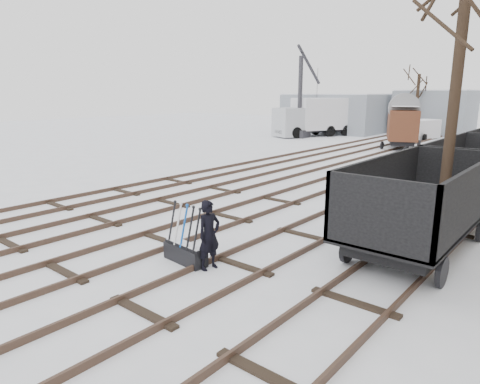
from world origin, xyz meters
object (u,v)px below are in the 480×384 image
object	(u,v)px
lorry	(314,117)
freight_wagon_a	(420,217)
ground_frame	(185,252)
crane	(301,114)
worker	(209,235)
panel_van	(420,129)
box_van_wagon	(403,124)

from	to	relation	value
lorry	freight_wagon_a	bearing A→B (deg)	-30.18
freight_wagon_a	lorry	xyz separation A→B (m)	(-18.32, 25.80, 0.95)
ground_frame	crane	distance (m)	32.08
crane	lorry	bearing A→B (deg)	72.60
worker	freight_wagon_a	xyz separation A→B (m)	(3.51, 4.46, 0.10)
worker	lorry	world-z (taller)	lorry
ground_frame	panel_van	world-z (taller)	panel_van
panel_van	crane	world-z (taller)	crane
box_van_wagon	lorry	world-z (taller)	lorry
panel_van	freight_wagon_a	bearing A→B (deg)	-59.54
box_van_wagon	freight_wagon_a	bearing A→B (deg)	-92.27
box_van_wagon	panel_van	distance (m)	7.83
panel_van	crane	bearing A→B (deg)	-137.33
crane	box_van_wagon	bearing A→B (deg)	-17.00
ground_frame	lorry	size ratio (longest dim) A/B	0.17
ground_frame	lorry	distance (m)	33.50
ground_frame	worker	xyz separation A→B (m)	(0.75, 0.10, 0.57)
worker	lorry	xyz separation A→B (m)	(-14.81, 30.26, 1.05)
worker	freight_wagon_a	distance (m)	5.68
freight_wagon_a	crane	distance (m)	30.47
lorry	crane	bearing A→B (deg)	-78.28
ground_frame	crane	bearing A→B (deg)	122.37
lorry	crane	world-z (taller)	crane
ground_frame	lorry	xyz separation A→B (m)	(-14.06, 30.36, 1.62)
freight_wagon_a	box_van_wagon	distance (m)	23.23
ground_frame	crane	xyz separation A→B (m)	(-14.47, 28.57, 1.95)
worker	crane	xyz separation A→B (m)	(-15.22, 28.47, 1.38)
ground_frame	freight_wagon_a	bearing A→B (deg)	52.47
box_van_wagon	lorry	distance (m)	10.90
box_van_wagon	crane	bearing A→B (deg)	144.67
freight_wagon_a	worker	bearing A→B (deg)	-128.19
worker	panel_van	bearing A→B (deg)	17.27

